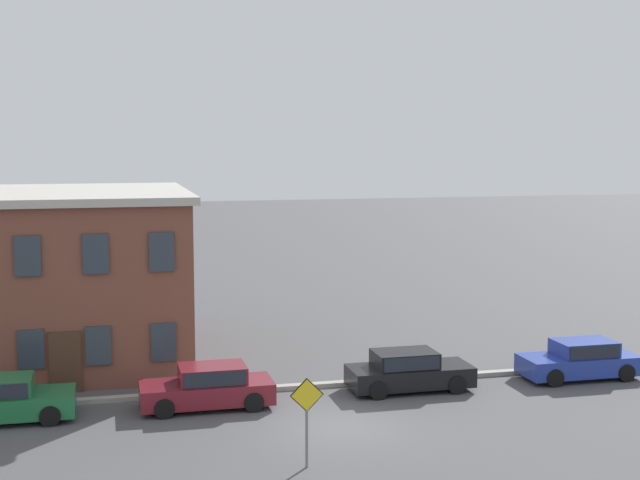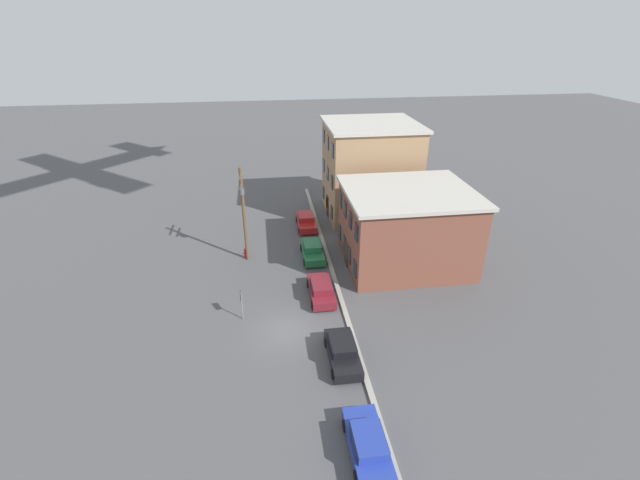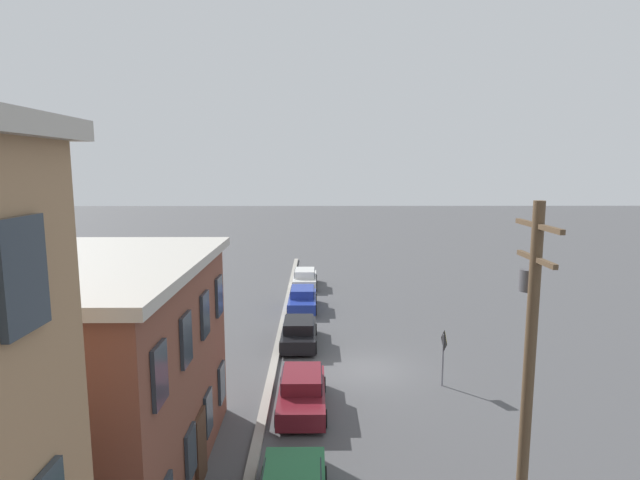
{
  "view_description": "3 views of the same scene",
  "coord_description": "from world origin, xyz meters",
  "px_view_note": "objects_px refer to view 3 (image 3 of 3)",
  "views": [
    {
      "loc": [
        -7.01,
        -25.94,
        8.97
      ],
      "look_at": [
        0.31,
        4.06,
        5.41
      ],
      "focal_mm": 50.0,
      "sensor_mm": 36.0,
      "label": 1
    },
    {
      "loc": [
        24.03,
        -0.94,
        19.44
      ],
      "look_at": [
        -0.08,
        2.41,
        7.0
      ],
      "focal_mm": 24.0,
      "sensor_mm": 36.0,
      "label": 2
    },
    {
      "loc": [
        -22.45,
        2.45,
        9.5
      ],
      "look_at": [
        1.53,
        2.27,
        5.98
      ],
      "focal_mm": 28.0,
      "sensor_mm": 36.0,
      "label": 3
    }
  ],
  "objects_px": {
    "utility_pole": "(529,355)",
    "car_blue": "(302,298)",
    "car_maroon": "(302,390)",
    "car_black": "(299,331)",
    "car_white": "(305,277)",
    "caution_sign": "(444,349)"
  },
  "relations": [
    {
      "from": "car_blue",
      "to": "car_white",
      "type": "xyz_separation_m",
      "value": [
        6.31,
        -0.02,
        0.0
      ]
    },
    {
      "from": "car_white",
      "to": "car_black",
      "type": "bearing_deg",
      "value": 179.9
    },
    {
      "from": "caution_sign",
      "to": "car_black",
      "type": "bearing_deg",
      "value": 51.31
    },
    {
      "from": "utility_pole",
      "to": "car_white",
      "type": "bearing_deg",
      "value": 12.79
    },
    {
      "from": "car_white",
      "to": "utility_pole",
      "type": "relative_size",
      "value": 0.51
    },
    {
      "from": "car_blue",
      "to": "car_maroon",
      "type": "bearing_deg",
      "value": -178.5
    },
    {
      "from": "car_white",
      "to": "utility_pole",
      "type": "height_order",
      "value": "utility_pole"
    },
    {
      "from": "car_maroon",
      "to": "caution_sign",
      "type": "bearing_deg",
      "value": -72.12
    },
    {
      "from": "car_blue",
      "to": "caution_sign",
      "type": "xyz_separation_m",
      "value": [
        -12.0,
        -6.46,
        0.92
      ]
    },
    {
      "from": "car_maroon",
      "to": "car_black",
      "type": "xyz_separation_m",
      "value": [
        7.14,
        0.37,
        0.0
      ]
    },
    {
      "from": "car_blue",
      "to": "utility_pole",
      "type": "height_order",
      "value": "utility_pole"
    },
    {
      "from": "car_maroon",
      "to": "caution_sign",
      "type": "relative_size",
      "value": 1.75
    },
    {
      "from": "car_maroon",
      "to": "car_black",
      "type": "height_order",
      "value": "same"
    },
    {
      "from": "car_blue",
      "to": "car_white",
      "type": "height_order",
      "value": "same"
    },
    {
      "from": "car_blue",
      "to": "car_white",
      "type": "bearing_deg",
      "value": -0.21
    },
    {
      "from": "utility_pole",
      "to": "car_blue",
      "type": "bearing_deg",
      "value": 16.52
    },
    {
      "from": "car_blue",
      "to": "car_white",
      "type": "distance_m",
      "value": 6.31
    },
    {
      "from": "car_maroon",
      "to": "caution_sign",
      "type": "xyz_separation_m",
      "value": [
        1.97,
        -6.09,
        0.92
      ]
    },
    {
      "from": "car_black",
      "to": "car_blue",
      "type": "bearing_deg",
      "value": -0.01
    },
    {
      "from": "car_white",
      "to": "utility_pole",
      "type": "xyz_separation_m",
      "value": [
        -27.22,
        -6.18,
        4.15
      ]
    },
    {
      "from": "car_white",
      "to": "caution_sign",
      "type": "relative_size",
      "value": 1.75
    },
    {
      "from": "car_white",
      "to": "car_blue",
      "type": "bearing_deg",
      "value": 179.79
    }
  ]
}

